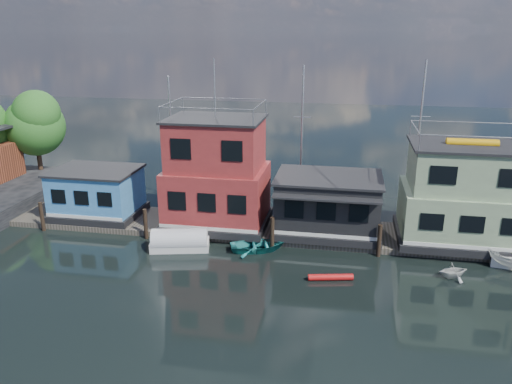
% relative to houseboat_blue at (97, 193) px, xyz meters
% --- Properties ---
extents(ground, '(160.00, 160.00, 0.00)m').
position_rel_houseboat_blue_xyz_m(ground, '(18.00, -12.00, -2.21)').
color(ground, black).
rests_on(ground, ground).
extents(dock, '(48.00, 5.00, 0.40)m').
position_rel_houseboat_blue_xyz_m(dock, '(18.00, 0.00, -2.01)').
color(dock, '#595147').
rests_on(dock, ground).
extents(houseboat_blue, '(6.40, 4.90, 3.66)m').
position_rel_houseboat_blue_xyz_m(houseboat_blue, '(0.00, 0.00, 0.00)').
color(houseboat_blue, black).
rests_on(houseboat_blue, dock).
extents(houseboat_red, '(7.40, 5.90, 11.86)m').
position_rel_houseboat_blue_xyz_m(houseboat_red, '(9.50, 0.00, 1.90)').
color(houseboat_red, black).
rests_on(houseboat_red, dock).
extents(houseboat_dark, '(7.40, 6.10, 4.06)m').
position_rel_houseboat_blue_xyz_m(houseboat_dark, '(17.50, -0.02, 0.21)').
color(houseboat_dark, black).
rests_on(houseboat_dark, dock).
extents(houseboat_green, '(8.40, 5.90, 7.03)m').
position_rel_houseboat_blue_xyz_m(houseboat_green, '(26.50, 0.00, 1.34)').
color(houseboat_green, black).
rests_on(houseboat_green, dock).
extents(pilings, '(42.28, 0.28, 2.20)m').
position_rel_houseboat_blue_xyz_m(pilings, '(17.67, -2.80, -1.11)').
color(pilings, '#2D2116').
rests_on(pilings, ground).
extents(background_masts, '(36.40, 0.16, 12.00)m').
position_rel_houseboat_blue_xyz_m(background_masts, '(22.76, 6.00, 3.35)').
color(background_masts, silver).
rests_on(background_masts, ground).
extents(red_kayak, '(2.67, 0.93, 0.39)m').
position_rel_houseboat_blue_xyz_m(red_kayak, '(18.08, -6.68, -2.01)').
color(red_kayak, red).
rests_on(red_kayak, ground).
extents(dinghy_teal, '(4.30, 3.65, 0.76)m').
position_rel_houseboat_blue_xyz_m(dinghy_teal, '(13.10, -3.36, -1.83)').
color(dinghy_teal, teal).
rests_on(dinghy_teal, ground).
extents(dinghy_white, '(2.29, 2.14, 0.97)m').
position_rel_houseboat_blue_xyz_m(dinghy_white, '(25.20, -5.07, -1.72)').
color(dinghy_white, beige).
rests_on(dinghy_white, ground).
extents(tarp_runabout, '(4.11, 2.36, 1.57)m').
position_rel_houseboat_blue_xyz_m(tarp_runabout, '(7.94, -4.14, -1.62)').
color(tarp_runabout, silver).
rests_on(tarp_runabout, ground).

